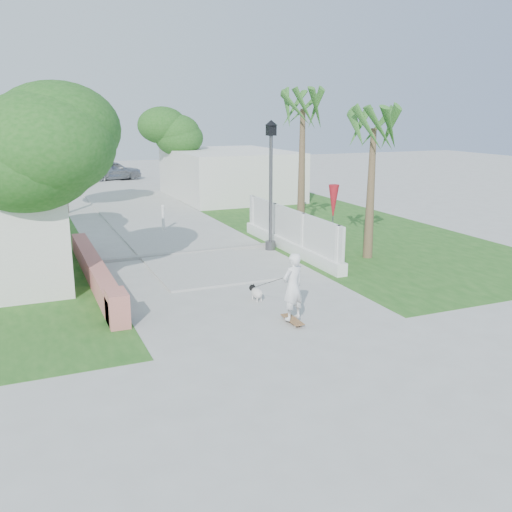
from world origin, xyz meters
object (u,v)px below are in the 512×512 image
patio_umbrella (333,203)px  parked_car (112,170)px  street_lamp (271,180)px  skateboarder (284,286)px  dog (256,292)px  bollard (163,217)px

patio_umbrella → parked_car: size_ratio=0.57×
street_lamp → skateboarder: bearing=-111.8°
patio_umbrella → dog: patio_umbrella is taller
patio_umbrella → skateboarder: bearing=-129.6°
patio_umbrella → skateboarder: size_ratio=0.95×
skateboarder → dog: bearing=-105.2°
parked_car → street_lamp: bearing=168.7°
skateboarder → street_lamp: bearing=-129.6°
street_lamp → bollard: bearing=121.0°
street_lamp → parked_car: (-1.70, 23.17, -1.73)m
street_lamp → parked_car: bearing=94.2°
skateboarder → dog: size_ratio=4.19×
skateboarder → parked_car: 29.57m
bollard → patio_umbrella: bearing=-50.1°
street_lamp → skateboarder: (-2.56, -6.39, -1.62)m
street_lamp → patio_umbrella: (1.90, -1.00, -0.74)m
parked_car → patio_umbrella: bearing=173.0°
dog → parked_car: size_ratio=0.14×
patio_umbrella → skateboarder: 7.05m
bollard → skateboarder: skateboarder is taller
patio_umbrella → parked_car: 24.46m
parked_car → bollard: bearing=161.4°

